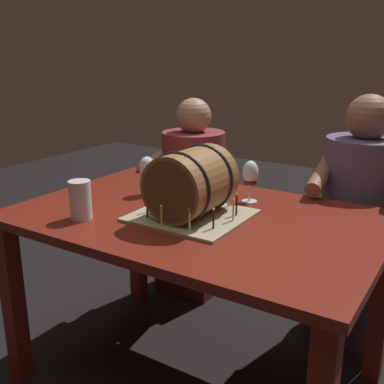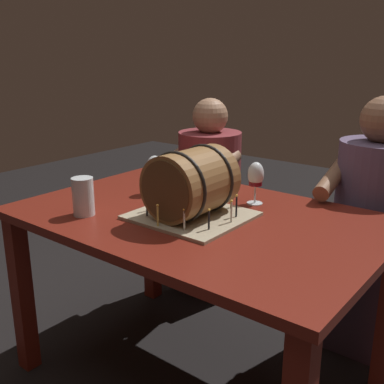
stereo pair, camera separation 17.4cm
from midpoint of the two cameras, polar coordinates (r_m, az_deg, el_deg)
name	(u,v)px [view 2 (the right image)]	position (r m, az deg, el deg)	size (l,w,h in m)	color
ground_plane	(198,377)	(2.17, 3.17, -21.68)	(8.00, 8.00, 0.00)	black
dining_table	(198,239)	(1.84, 3.49, -5.84)	(1.40, 0.93, 0.75)	maroon
barrel_cake	(192,185)	(1.73, 2.87, 0.77)	(0.41, 0.38, 0.27)	tan
wine_glass_red	(256,177)	(1.93, 10.38, 1.84)	(0.07, 0.07, 0.18)	white
wine_glass_rose	(155,168)	(2.04, -2.15, 2.90)	(0.07, 0.07, 0.17)	white
wine_glass_amber	(206,164)	(2.08, 4.13, 3.45)	(0.07, 0.07, 0.18)	white
beer_pint	(83,198)	(1.81, -10.49, -0.81)	(0.08, 0.08, 0.15)	white
menu_card	(218,168)	(2.20, 5.43, 2.93)	(0.11, 0.01, 0.16)	silver
person_seated_left	(209,204)	(2.66, 3.96, -1.49)	(0.41, 0.49, 1.12)	#4C1B1E
person_seated_right	(371,236)	(2.30, 23.09, -4.99)	(0.41, 0.49, 1.18)	#372D40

